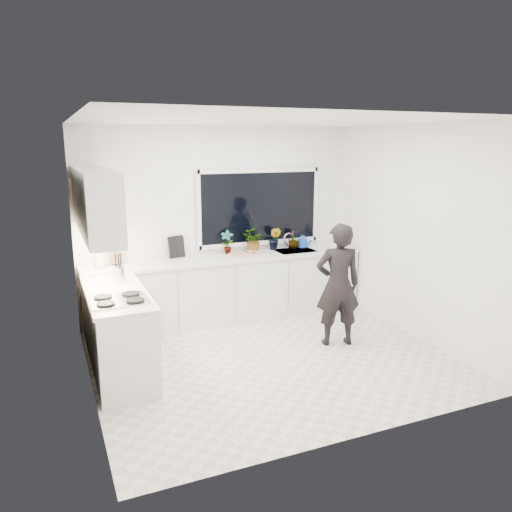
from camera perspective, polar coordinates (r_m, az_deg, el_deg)
name	(u,v)px	position (r m, az deg, el deg)	size (l,w,h in m)	color
floor	(271,359)	(5.97, 1.75, -11.69)	(4.00, 3.50, 0.02)	beige
wall_back	(220,223)	(7.16, -4.12, 3.80)	(4.00, 0.02, 2.70)	white
wall_left	(82,262)	(5.06, -19.27, -0.67)	(0.02, 3.50, 2.70)	white
wall_right	(416,233)	(6.64, 17.79, 2.51)	(0.02, 3.50, 2.70)	white
ceiling	(273,119)	(5.44, 1.95, 15.36)	(4.00, 3.50, 0.02)	white
window	(260,207)	(7.31, 0.41, 5.60)	(1.80, 0.02, 1.00)	black
base_cabinets_back	(228,290)	(7.07, -3.18, -3.86)	(3.92, 0.58, 0.88)	white
base_cabinets_left	(119,334)	(5.69, -15.41, -8.56)	(0.58, 1.60, 0.88)	white
countertop_back	(228,258)	(6.95, -3.20, -0.25)	(3.94, 0.62, 0.04)	silver
countertop_left	(116,293)	(5.54, -15.69, -4.11)	(0.62, 1.60, 0.04)	silver
upper_cabinets	(95,201)	(5.68, -17.96, 5.96)	(0.34, 2.10, 0.70)	white
sink	(295,254)	(7.38, 4.46, 0.27)	(0.58, 0.42, 0.14)	silver
faucet	(289,241)	(7.52, 3.78, 1.76)	(0.03, 0.03, 0.22)	silver
stovetop	(119,300)	(5.19, -15.41, -4.82)	(0.56, 0.48, 0.03)	black
person	(338,285)	(6.21, 9.34, -3.26)	(0.56, 0.37, 1.53)	black
pizza_tray	(246,254)	(7.01, -1.14, 0.19)	(0.43, 0.31, 0.03)	silver
pizza	(246,253)	(7.01, -1.14, 0.32)	(0.39, 0.28, 0.01)	red
watering_can	(303,243)	(7.59, 5.35, 1.49)	(0.14, 0.14, 0.13)	#1248AC
paper_towel_roll	(101,257)	(6.66, -17.34, -0.07)	(0.11, 0.11, 0.26)	white
knife_block	(115,256)	(6.72, -15.77, -0.03)	(0.13, 0.10, 0.22)	#8C6341
utensil_crock	(119,273)	(5.95, -15.42, -1.92)	(0.13, 0.13, 0.16)	#B0AFB4
picture_frame_large	(177,247)	(6.96, -9.07, 0.98)	(0.22, 0.02, 0.28)	black
picture_frame_small	(176,247)	(6.96, -9.08, 1.06)	(0.25, 0.02, 0.30)	black
herb_plants	(259,240)	(7.26, 0.29, 1.80)	(1.27, 0.36, 0.34)	#26662D
soap_bottles	(336,240)	(7.52, 9.16, 1.76)	(0.26, 0.14, 0.29)	#D8BF66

